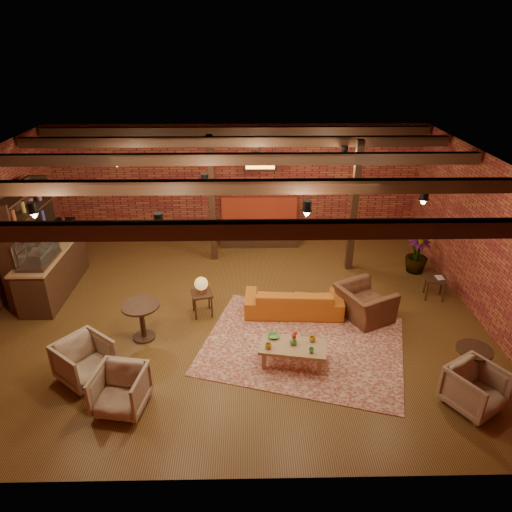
{
  "coord_description": "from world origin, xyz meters",
  "views": [
    {
      "loc": [
        0.29,
        -8.13,
        5.33
      ],
      "look_at": [
        0.44,
        0.2,
        1.24
      ],
      "focal_mm": 32.0,
      "sensor_mm": 36.0,
      "label": 1
    }
  ],
  "objects_px": {
    "round_table_left": "(142,316)",
    "round_table_right": "(472,360)",
    "sofa": "(294,300)",
    "side_table_lamp": "(201,287)",
    "armchair_b": "(120,388)",
    "armchair_far": "(476,387)",
    "side_table_book": "(436,280)",
    "coffee_table": "(292,347)",
    "armchair_a": "(84,359)",
    "armchair_right": "(365,298)",
    "plant_tall": "(424,217)"
  },
  "relations": [
    {
      "from": "round_table_left",
      "to": "round_table_right",
      "type": "relative_size",
      "value": 1.09
    },
    {
      "from": "sofa",
      "to": "round_table_left",
      "type": "distance_m",
      "value": 3.1
    },
    {
      "from": "side_table_lamp",
      "to": "armchair_b",
      "type": "bearing_deg",
      "value": -111.44
    },
    {
      "from": "round_table_right",
      "to": "armchair_far",
      "type": "relative_size",
      "value": 0.87
    },
    {
      "from": "sofa",
      "to": "side_table_book",
      "type": "distance_m",
      "value": 3.22
    },
    {
      "from": "coffee_table",
      "to": "armchair_a",
      "type": "bearing_deg",
      "value": -174.96
    },
    {
      "from": "round_table_left",
      "to": "armchair_b",
      "type": "relative_size",
      "value": 0.96
    },
    {
      "from": "armchair_b",
      "to": "side_table_book",
      "type": "bearing_deg",
      "value": 37.09
    },
    {
      "from": "armchair_b",
      "to": "round_table_right",
      "type": "distance_m",
      "value": 5.71
    },
    {
      "from": "coffee_table",
      "to": "armchair_a",
      "type": "height_order",
      "value": "armchair_a"
    },
    {
      "from": "coffee_table",
      "to": "side_table_lamp",
      "type": "xyz_separation_m",
      "value": [
        -1.73,
        1.63,
        0.31
      ]
    },
    {
      "from": "armchair_a",
      "to": "side_table_book",
      "type": "distance_m",
      "value": 7.33
    },
    {
      "from": "armchair_b",
      "to": "side_table_book",
      "type": "distance_m",
      "value": 6.91
    },
    {
      "from": "side_table_book",
      "to": "side_table_lamp",
      "type": "bearing_deg",
      "value": -173.52
    },
    {
      "from": "round_table_right",
      "to": "round_table_left",
      "type": "bearing_deg",
      "value": 166.76
    },
    {
      "from": "round_table_left",
      "to": "round_table_right",
      "type": "height_order",
      "value": "round_table_left"
    },
    {
      "from": "armchair_a",
      "to": "armchair_right",
      "type": "height_order",
      "value": "armchair_right"
    },
    {
      "from": "round_table_left",
      "to": "side_table_book",
      "type": "height_order",
      "value": "round_table_left"
    },
    {
      "from": "sofa",
      "to": "round_table_right",
      "type": "bearing_deg",
      "value": 144.59
    },
    {
      "from": "side_table_lamp",
      "to": "armchair_b",
      "type": "distance_m",
      "value": 2.85
    },
    {
      "from": "armchair_right",
      "to": "round_table_right",
      "type": "bearing_deg",
      "value": -172.16
    },
    {
      "from": "sofa",
      "to": "round_table_left",
      "type": "xyz_separation_m",
      "value": [
        -2.98,
        -0.83,
        0.21
      ]
    },
    {
      "from": "armchair_a",
      "to": "armchair_right",
      "type": "distance_m",
      "value": 5.43
    },
    {
      "from": "armchair_right",
      "to": "armchair_far",
      "type": "height_order",
      "value": "armchair_right"
    },
    {
      "from": "side_table_lamp",
      "to": "coffee_table",
      "type": "bearing_deg",
      "value": -43.37
    },
    {
      "from": "armchair_b",
      "to": "round_table_right",
      "type": "xyz_separation_m",
      "value": [
        5.69,
        0.49,
        0.07
      ]
    },
    {
      "from": "armchair_right",
      "to": "plant_tall",
      "type": "relative_size",
      "value": 0.37
    },
    {
      "from": "armchair_far",
      "to": "armchair_b",
      "type": "bearing_deg",
      "value": 147.36
    },
    {
      "from": "side_table_lamp",
      "to": "armchair_b",
      "type": "height_order",
      "value": "side_table_lamp"
    },
    {
      "from": "plant_tall",
      "to": "side_table_lamp",
      "type": "bearing_deg",
      "value": -160.43
    },
    {
      "from": "side_table_lamp",
      "to": "armchair_right",
      "type": "xyz_separation_m",
      "value": [
        3.33,
        -0.18,
        -0.2
      ]
    },
    {
      "from": "sofa",
      "to": "armchair_far",
      "type": "bearing_deg",
      "value": 136.22
    },
    {
      "from": "armchair_a",
      "to": "plant_tall",
      "type": "bearing_deg",
      "value": -22.97
    },
    {
      "from": "side_table_book",
      "to": "round_table_right",
      "type": "relative_size",
      "value": 0.77
    },
    {
      "from": "round_table_left",
      "to": "plant_tall",
      "type": "relative_size",
      "value": 0.26
    },
    {
      "from": "coffee_table",
      "to": "side_table_book",
      "type": "relative_size",
      "value": 2.37
    },
    {
      "from": "armchair_b",
      "to": "armchair_right",
      "type": "height_order",
      "value": "armchair_right"
    },
    {
      "from": "coffee_table",
      "to": "armchair_b",
      "type": "height_order",
      "value": "armchair_b"
    },
    {
      "from": "plant_tall",
      "to": "armchair_a",
      "type": "bearing_deg",
      "value": -151.44
    },
    {
      "from": "sofa",
      "to": "side_table_lamp",
      "type": "distance_m",
      "value": 1.94
    },
    {
      "from": "armchair_a",
      "to": "round_table_right",
      "type": "xyz_separation_m",
      "value": [
        6.46,
        -0.21,
        0.05
      ]
    },
    {
      "from": "sofa",
      "to": "armchair_far",
      "type": "height_order",
      "value": "armchair_far"
    },
    {
      "from": "armchair_a",
      "to": "side_table_book",
      "type": "bearing_deg",
      "value": -31.43
    },
    {
      "from": "side_table_lamp",
      "to": "round_table_right",
      "type": "bearing_deg",
      "value": -24.83
    },
    {
      "from": "armchair_right",
      "to": "armchair_a",
      "type": "bearing_deg",
      "value": 82.84
    },
    {
      "from": "round_table_left",
      "to": "armchair_b",
      "type": "bearing_deg",
      "value": -89.0
    },
    {
      "from": "side_table_lamp",
      "to": "armchair_far",
      "type": "height_order",
      "value": "side_table_lamp"
    },
    {
      "from": "sofa",
      "to": "armchair_a",
      "type": "relative_size",
      "value": 2.5
    },
    {
      "from": "round_table_right",
      "to": "side_table_book",
      "type": "bearing_deg",
      "value": 81.22
    },
    {
      "from": "side_table_book",
      "to": "plant_tall",
      "type": "relative_size",
      "value": 0.18
    }
  ]
}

